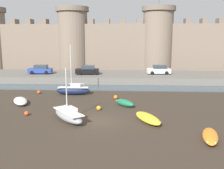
% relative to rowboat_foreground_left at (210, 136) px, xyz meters
% --- Properties ---
extents(ground_plane, '(160.00, 160.00, 0.00)m').
position_rel_rowboat_foreground_left_xyz_m(ground_plane, '(-9.13, 3.99, -0.30)').
color(ground_plane, '#382D23').
extents(water_channel, '(80.00, 4.50, 0.10)m').
position_rel_rowboat_foreground_left_xyz_m(water_channel, '(-9.13, 20.03, -0.25)').
color(water_channel, '#3D4C56').
rests_on(water_channel, ground).
extents(quay_road, '(68.22, 10.00, 1.21)m').
position_rel_rowboat_foreground_left_xyz_m(quay_road, '(-9.13, 27.28, 0.30)').
color(quay_road, '#666059').
rests_on(quay_road, ground).
extents(castle, '(63.44, 7.22, 17.16)m').
position_rel_rowboat_foreground_left_xyz_m(castle, '(-9.13, 39.04, 6.13)').
color(castle, '#7A6B5B').
rests_on(castle, ground).
extents(rowboat_foreground_left, '(2.02, 3.82, 0.58)m').
position_rel_rowboat_foreground_left_xyz_m(rowboat_foreground_left, '(0.00, 0.00, 0.00)').
color(rowboat_foreground_left, orange).
rests_on(rowboat_foreground_left, ground).
extents(sailboat_foreground_right, '(4.16, 4.75, 5.00)m').
position_rel_rowboat_foreground_left_xyz_m(sailboat_foreground_right, '(-11.92, 3.90, 0.26)').
color(sailboat_foreground_right, gray).
rests_on(sailboat_foreground_right, ground).
extents(rowboat_midflat_left, '(2.61, 2.66, 0.78)m').
position_rel_rowboat_foreground_left_xyz_m(rowboat_midflat_left, '(-6.67, 9.50, 0.10)').
color(rowboat_midflat_left, '#1E6B47').
rests_on(rowboat_midflat_left, ground).
extents(rowboat_midflat_centre, '(3.10, 4.00, 0.66)m').
position_rel_rowboat_foreground_left_xyz_m(rowboat_midflat_centre, '(-19.02, 9.92, 0.04)').
color(rowboat_midflat_centre, silver).
rests_on(rowboat_midflat_centre, ground).
extents(rowboat_near_channel_left, '(2.94, 4.20, 0.70)m').
position_rel_rowboat_foreground_left_xyz_m(rowboat_near_channel_left, '(-4.47, 4.05, 0.06)').
color(rowboat_near_channel_left, yellow).
rests_on(rowboat_near_channel_left, ground).
extents(sailboat_foreground_centre, '(4.66, 1.18, 6.81)m').
position_rel_rowboat_foreground_left_xyz_m(sailboat_foreground_centre, '(-13.71, 15.04, 0.34)').
color(sailboat_foreground_centre, '#141E3D').
rests_on(sailboat_foreground_centre, ground).
extents(mooring_buoy_near_channel, '(0.47, 0.47, 0.47)m').
position_rel_rowboat_foreground_left_xyz_m(mooring_buoy_near_channel, '(-18.63, 15.35, -0.07)').
color(mooring_buoy_near_channel, '#E04C1E').
rests_on(mooring_buoy_near_channel, ground).
extents(mooring_buoy_mid_mud, '(0.49, 0.49, 0.49)m').
position_rel_rowboat_foreground_left_xyz_m(mooring_buoy_mid_mud, '(-9.46, 7.66, -0.06)').
color(mooring_buoy_mid_mud, orange).
rests_on(mooring_buoy_mid_mud, ground).
extents(mooring_buoy_near_shore, '(0.44, 0.44, 0.44)m').
position_rel_rowboat_foreground_left_xyz_m(mooring_buoy_near_shore, '(-16.52, 5.35, -0.08)').
color(mooring_buoy_near_shore, '#E04C1E').
rests_on(mooring_buoy_near_shore, ground).
extents(mooring_buoy_off_centre, '(0.50, 0.50, 0.50)m').
position_rel_rowboat_foreground_left_xyz_m(mooring_buoy_off_centre, '(-7.85, 12.87, -0.05)').
color(mooring_buoy_off_centre, orange).
rests_on(mooring_buoy_off_centre, ground).
extents(car_quay_east, '(4.19, 2.06, 1.62)m').
position_rel_rowboat_foreground_left_xyz_m(car_quay_east, '(-0.75, 27.23, 1.68)').
color(car_quay_east, silver).
rests_on(car_quay_east, quay_road).
extents(car_quay_centre_west, '(4.19, 2.06, 1.62)m').
position_rel_rowboat_foreground_left_xyz_m(car_quay_centre_west, '(-21.97, 26.37, 1.68)').
color(car_quay_centre_west, '#263F99').
rests_on(car_quay_centre_west, quay_road).
extents(car_quay_centre_east, '(4.19, 2.06, 1.62)m').
position_rel_rowboat_foreground_left_xyz_m(car_quay_centre_east, '(-13.42, 26.19, 1.68)').
color(car_quay_centre_east, black).
rests_on(car_quay_centre_east, quay_road).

